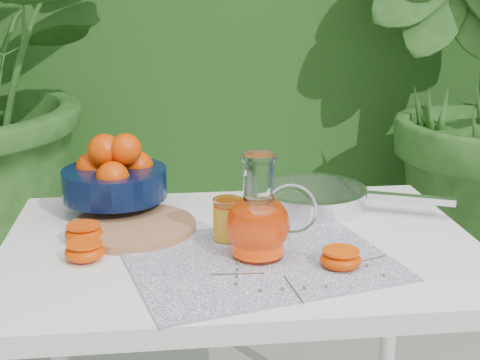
{
  "coord_description": "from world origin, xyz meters",
  "views": [
    {
      "loc": [
        -0.21,
        -1.34,
        1.28
      ],
      "look_at": [
        -0.05,
        -0.02,
        0.88
      ],
      "focal_mm": 50.0,
      "sensor_mm": 36.0,
      "label": 1
    }
  ],
  "objects": [
    {
      "name": "fruit_bowl",
      "position": [
        -0.33,
        0.19,
        0.84
      ],
      "size": [
        0.25,
        0.25,
        0.19
      ],
      "color": "black",
      "rests_on": "white_table"
    },
    {
      "name": "placemat",
      "position": [
        -0.03,
        -0.14,
        0.75
      ],
      "size": [
        0.58,
        0.5,
        0.0
      ],
      "primitive_type": "cube",
      "rotation": [
        0.0,
        0.0,
        0.25
      ],
      "color": "#0D114D",
      "rests_on": "white_table"
    },
    {
      "name": "orange_halves",
      "position": [
        -0.21,
        -0.1,
        0.77
      ],
      "size": [
        0.59,
        0.28,
        0.04
      ],
      "color": "#CE4E02",
      "rests_on": "white_table"
    },
    {
      "name": "white_table",
      "position": [
        -0.05,
        -0.04,
        0.67
      ],
      "size": [
        1.0,
        0.7,
        0.75
      ],
      "color": "white",
      "rests_on": "ground"
    },
    {
      "name": "cutting_board",
      "position": [
        -0.28,
        0.05,
        0.76
      ],
      "size": [
        0.35,
        0.35,
        0.02
      ],
      "primitive_type": "cylinder",
      "rotation": [
        0.0,
        0.0,
        0.3
      ],
      "color": "#A96D4C",
      "rests_on": "white_table"
    },
    {
      "name": "juice_pitcher",
      "position": [
        -0.03,
        -0.13,
        0.83
      ],
      "size": [
        0.19,
        0.16,
        0.21
      ],
      "color": "white",
      "rests_on": "white_table"
    },
    {
      "name": "thyme_sprigs",
      "position": [
        0.04,
        -0.22,
        0.76
      ],
      "size": [
        0.35,
        0.23,
        0.01
      ],
      "color": "brown",
      "rests_on": "white_table"
    },
    {
      "name": "potted_plant_right",
      "position": [
        1.0,
        1.13,
        0.88
      ],
      "size": [
        2.47,
        2.47,
        1.75
      ],
      "primitive_type": "imported",
      "rotation": [
        0.0,
        0.0,
        2.28
      ],
      "color": "#28501B",
      "rests_on": "ground"
    },
    {
      "name": "juice_tumbler",
      "position": [
        -0.08,
        -0.03,
        0.8
      ],
      "size": [
        0.07,
        0.07,
        0.09
      ],
      "color": "white",
      "rests_on": "white_table"
    },
    {
      "name": "saute_pan",
      "position": [
        0.15,
        0.17,
        0.78
      ],
      "size": [
        0.49,
        0.35,
        0.05
      ],
      "color": "silver",
      "rests_on": "white_table"
    }
  ]
}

